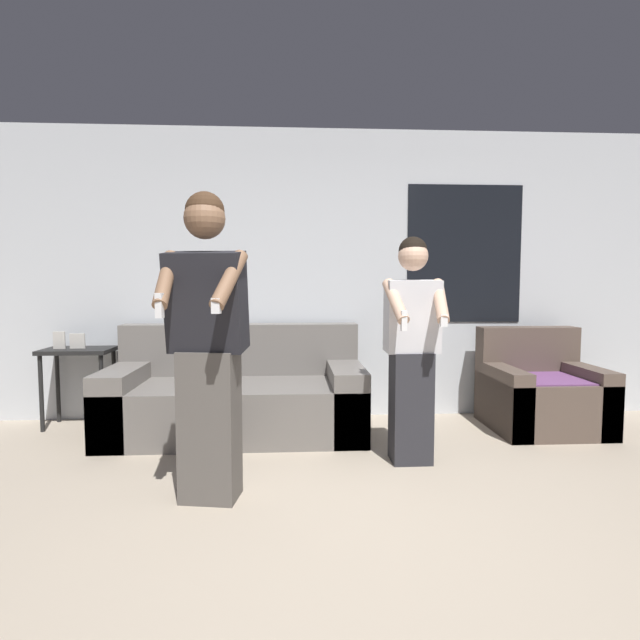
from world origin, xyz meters
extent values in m
plane|color=tan|center=(0.00, 0.00, 0.00)|extent=(14.00, 14.00, 0.00)
cube|color=silver|center=(0.00, 2.68, 1.35)|extent=(6.84, 0.06, 2.70)
cube|color=black|center=(1.31, 2.65, 1.55)|extent=(1.10, 0.01, 1.30)
cube|color=slate|center=(-0.80, 2.11, 0.22)|extent=(2.12, 0.97, 0.44)
cube|color=slate|center=(-0.80, 2.49, 0.67)|extent=(2.12, 0.22, 0.46)
cube|color=slate|center=(-1.72, 2.11, 0.29)|extent=(0.28, 0.97, 0.58)
cube|color=slate|center=(0.12, 2.11, 0.29)|extent=(0.28, 0.97, 0.58)
cube|color=brown|center=(1.84, 2.09, 0.23)|extent=(0.91, 0.82, 0.46)
cube|color=brown|center=(1.84, 2.41, 0.66)|extent=(0.91, 0.20, 0.41)
cube|color=brown|center=(1.48, 2.09, 0.28)|extent=(0.18, 0.82, 0.56)
cube|color=brown|center=(2.21, 2.09, 0.28)|extent=(0.18, 0.82, 0.56)
cube|color=#704275|center=(1.84, 2.05, 0.46)|extent=(0.77, 0.66, 0.01)
cube|color=black|center=(-2.22, 2.43, 0.68)|extent=(0.59, 0.39, 0.04)
cylinder|color=black|center=(-2.48, 2.27, 0.33)|extent=(0.04, 0.04, 0.66)
cylinder|color=black|center=(-1.97, 2.27, 0.33)|extent=(0.04, 0.04, 0.66)
cylinder|color=black|center=(-2.48, 2.58, 0.33)|extent=(0.04, 0.04, 0.66)
cylinder|color=black|center=(-1.97, 2.58, 0.33)|extent=(0.04, 0.04, 0.66)
cube|color=beige|center=(-2.37, 2.41, 0.77)|extent=(0.10, 0.02, 0.17)
cube|color=beige|center=(-2.22, 2.43, 0.76)|extent=(0.13, 0.02, 0.15)
cube|color=#56514C|center=(-0.82, 0.85, 0.44)|extent=(0.36, 0.29, 0.89)
cube|color=black|center=(-0.82, 0.83, 1.17)|extent=(0.47, 0.35, 0.59)
sphere|color=brown|center=(-0.82, 0.82, 1.64)|extent=(0.23, 0.23, 0.23)
sphere|color=#3D2819|center=(-0.82, 0.83, 1.68)|extent=(0.22, 0.22, 0.22)
cylinder|color=brown|center=(-1.02, 0.72, 1.30)|extent=(0.09, 0.36, 0.33)
cube|color=white|center=(-1.02, 0.56, 1.16)|extent=(0.04, 0.04, 0.13)
cylinder|color=brown|center=(-0.67, 0.66, 1.30)|extent=(0.20, 0.36, 0.33)
cube|color=white|center=(-0.72, 0.52, 1.16)|extent=(0.05, 0.04, 0.08)
cube|color=#28282D|center=(0.51, 1.40, 0.40)|extent=(0.28, 0.24, 0.79)
cube|color=silver|center=(0.51, 1.39, 1.04)|extent=(0.37, 0.24, 0.51)
sphere|color=#DBAD8E|center=(0.51, 1.39, 1.46)|extent=(0.21, 0.21, 0.21)
sphere|color=black|center=(0.51, 1.40, 1.50)|extent=(0.20, 0.20, 0.20)
cylinder|color=#DBAD8E|center=(0.36, 1.24, 1.16)|extent=(0.13, 0.36, 0.30)
cube|color=white|center=(0.38, 1.09, 1.03)|extent=(0.04, 0.04, 0.13)
cylinder|color=#DBAD8E|center=(0.66, 1.24, 1.16)|extent=(0.13, 0.36, 0.30)
cube|color=white|center=(0.64, 1.09, 1.03)|extent=(0.04, 0.04, 0.08)
camera|label=1|loc=(-0.34, -2.05, 1.28)|focal=28.00mm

